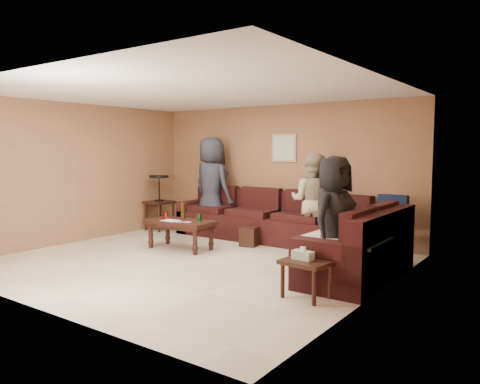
{
  "coord_description": "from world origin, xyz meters",
  "views": [
    {
      "loc": [
        4.55,
        -5.15,
        1.68
      ],
      "look_at": [
        0.25,
        0.85,
        1.0
      ],
      "focal_mm": 35.0,
      "sensor_mm": 36.0,
      "label": 1
    }
  ],
  "objects_px": {
    "person_left": "(212,186)",
    "person_right": "(334,220)",
    "sectional_sofa": "(291,232)",
    "end_table_left": "(159,201)",
    "person_middle": "(313,201)",
    "side_table_right": "(306,265)",
    "waste_bin": "(249,237)",
    "coffee_table": "(180,225)"
  },
  "relations": [
    {
      "from": "sectional_sofa",
      "to": "person_right",
      "type": "distance_m",
      "value": 1.96
    },
    {
      "from": "side_table_right",
      "to": "person_middle",
      "type": "distance_m",
      "value": 2.76
    },
    {
      "from": "person_left",
      "to": "person_right",
      "type": "relative_size",
      "value": 1.2
    },
    {
      "from": "sectional_sofa",
      "to": "end_table_left",
      "type": "relative_size",
      "value": 4.09
    },
    {
      "from": "person_middle",
      "to": "coffee_table",
      "type": "bearing_deg",
      "value": 28.61
    },
    {
      "from": "sectional_sofa",
      "to": "side_table_right",
      "type": "height_order",
      "value": "sectional_sofa"
    },
    {
      "from": "side_table_right",
      "to": "person_left",
      "type": "height_order",
      "value": "person_left"
    },
    {
      "from": "sectional_sofa",
      "to": "person_left",
      "type": "bearing_deg",
      "value": 166.11
    },
    {
      "from": "waste_bin",
      "to": "person_right",
      "type": "distance_m",
      "value": 2.57
    },
    {
      "from": "sectional_sofa",
      "to": "waste_bin",
      "type": "distance_m",
      "value": 0.81
    },
    {
      "from": "end_table_left",
      "to": "waste_bin",
      "type": "bearing_deg",
      "value": -6.25
    },
    {
      "from": "side_table_right",
      "to": "person_middle",
      "type": "relative_size",
      "value": 0.36
    },
    {
      "from": "coffee_table",
      "to": "end_table_left",
      "type": "xyz_separation_m",
      "value": [
        -1.64,
        1.14,
        0.18
      ]
    },
    {
      "from": "side_table_right",
      "to": "person_right",
      "type": "bearing_deg",
      "value": 88.71
    },
    {
      "from": "person_left",
      "to": "person_right",
      "type": "distance_m",
      "value": 3.93
    },
    {
      "from": "end_table_left",
      "to": "person_right",
      "type": "xyz_separation_m",
      "value": [
        4.59,
        -1.54,
        0.2
      ]
    },
    {
      "from": "waste_bin",
      "to": "person_left",
      "type": "xyz_separation_m",
      "value": [
        -1.31,
        0.6,
        0.79
      ]
    },
    {
      "from": "end_table_left",
      "to": "side_table_right",
      "type": "height_order",
      "value": "end_table_left"
    },
    {
      "from": "waste_bin",
      "to": "person_right",
      "type": "relative_size",
      "value": 0.21
    },
    {
      "from": "person_middle",
      "to": "end_table_left",
      "type": "bearing_deg",
      "value": -5.37
    },
    {
      "from": "end_table_left",
      "to": "person_left",
      "type": "height_order",
      "value": "person_left"
    },
    {
      "from": "end_table_left",
      "to": "coffee_table",
      "type": "bearing_deg",
      "value": -34.72
    },
    {
      "from": "waste_bin",
      "to": "person_right",
      "type": "xyz_separation_m",
      "value": [
        2.14,
        -1.27,
        0.63
      ]
    },
    {
      "from": "person_middle",
      "to": "person_right",
      "type": "height_order",
      "value": "person_middle"
    },
    {
      "from": "person_left",
      "to": "end_table_left",
      "type": "bearing_deg",
      "value": 27.29
    },
    {
      "from": "person_left",
      "to": "person_middle",
      "type": "bearing_deg",
      "value": -171.17
    },
    {
      "from": "end_table_left",
      "to": "waste_bin",
      "type": "distance_m",
      "value": 2.5
    },
    {
      "from": "end_table_left",
      "to": "person_middle",
      "type": "xyz_separation_m",
      "value": [
        3.4,
        0.23,
        0.21
      ]
    },
    {
      "from": "person_middle",
      "to": "sectional_sofa",
      "type": "bearing_deg",
      "value": 59.5
    },
    {
      "from": "waste_bin",
      "to": "person_right",
      "type": "height_order",
      "value": "person_right"
    },
    {
      "from": "person_middle",
      "to": "person_right",
      "type": "relative_size",
      "value": 1.01
    },
    {
      "from": "person_middle",
      "to": "side_table_right",
      "type": "bearing_deg",
      "value": 106.09
    },
    {
      "from": "sectional_sofa",
      "to": "coffee_table",
      "type": "xyz_separation_m",
      "value": [
        -1.6,
        -0.95,
        0.09
      ]
    },
    {
      "from": "person_left",
      "to": "coffee_table",
      "type": "bearing_deg",
      "value": 120.3
    },
    {
      "from": "person_right",
      "to": "coffee_table",
      "type": "bearing_deg",
      "value": 86.99
    },
    {
      "from": "sectional_sofa",
      "to": "coffee_table",
      "type": "distance_m",
      "value": 1.86
    },
    {
      "from": "coffee_table",
      "to": "side_table_right",
      "type": "relative_size",
      "value": 2.06
    },
    {
      "from": "waste_bin",
      "to": "person_middle",
      "type": "xyz_separation_m",
      "value": [
        0.95,
        0.5,
        0.64
      ]
    },
    {
      "from": "person_left",
      "to": "person_middle",
      "type": "relative_size",
      "value": 1.19
    },
    {
      "from": "person_right",
      "to": "end_table_left",
      "type": "bearing_deg",
      "value": 76.19
    },
    {
      "from": "person_right",
      "to": "sectional_sofa",
      "type": "bearing_deg",
      "value": 49.79
    },
    {
      "from": "coffee_table",
      "to": "person_right",
      "type": "height_order",
      "value": "person_right"
    }
  ]
}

